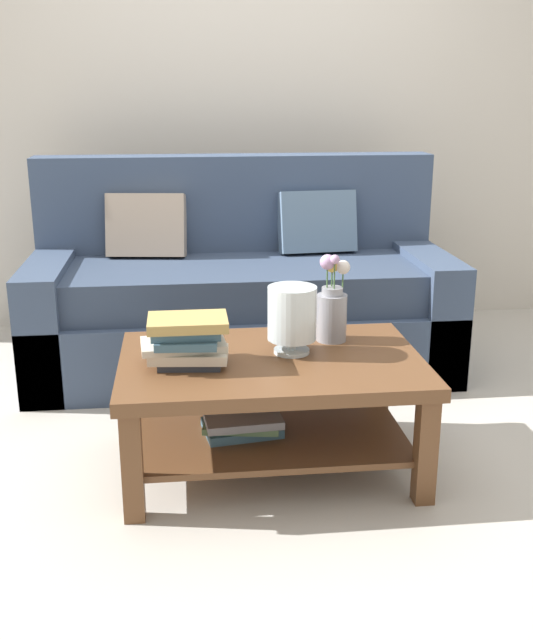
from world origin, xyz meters
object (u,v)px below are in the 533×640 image
coffee_table (269,390)px  book_stack_main (187,340)px  couch (241,297)px  flower_pitcher (332,307)px  glass_hurricane_vase (291,315)px

coffee_table → book_stack_main: size_ratio=3.48×
book_stack_main → couch: bearing=76.5°
couch → flower_pitcher: (0.28, -0.98, 0.22)m
coffee_table → glass_hurricane_vase: (0.09, 0.05, 0.27)m
coffee_table → couch: bearing=90.6°
couch → book_stack_main: couch is taller
couch → book_stack_main: bearing=-103.5°
coffee_table → flower_pitcher: bearing=33.4°
book_stack_main → flower_pitcher: 0.61m
glass_hurricane_vase → flower_pitcher: flower_pitcher is taller
couch → flower_pitcher: couch is taller
flower_pitcher → coffee_table: bearing=-146.6°
glass_hurricane_vase → flower_pitcher: size_ratio=0.73×
glass_hurricane_vase → flower_pitcher: bearing=35.4°
coffee_table → book_stack_main: bearing=-172.9°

